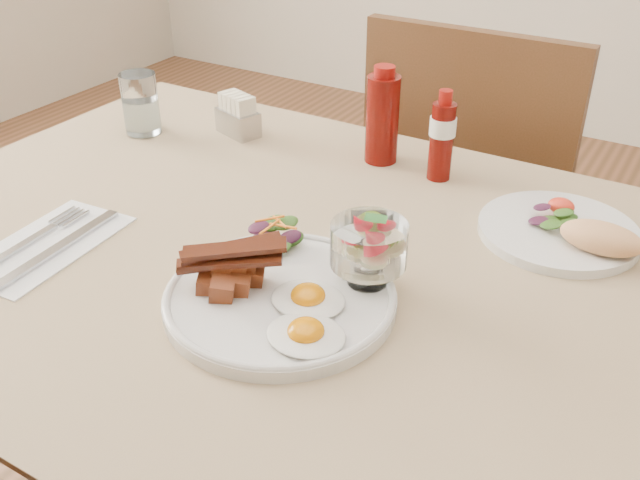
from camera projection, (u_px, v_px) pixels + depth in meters
The scene contains 13 objects.
table at pixel (317, 312), 0.99m from camera, with size 1.33×0.88×0.75m.
chair_far at pixel (474, 205), 1.55m from camera, with size 0.42×0.42×0.93m.
main_plate at pixel (280, 299), 0.85m from camera, with size 0.28×0.28×0.02m, color silver.
fried_eggs at pixel (307, 315), 0.80m from camera, with size 0.15×0.17×0.02m.
bacon_potato_pile at pixel (231, 268), 0.85m from camera, with size 0.13×0.11×0.06m.
side_salad at pixel (276, 236), 0.93m from camera, with size 0.08×0.07×0.04m.
fruit_cup at pixel (369, 245), 0.85m from camera, with size 0.09×0.09×0.09m.
second_plate at pixel (569, 231), 0.98m from camera, with size 0.23×0.22×0.06m.
ketchup_bottle at pixel (382, 118), 1.17m from camera, with size 0.06×0.06×0.16m.
hot_sauce_bottle at pixel (442, 137), 1.12m from camera, with size 0.05×0.05×0.15m.
sugar_caddy at pixel (238, 117), 1.29m from camera, with size 0.09×0.07×0.08m.
water_glass at pixel (141, 107), 1.29m from camera, with size 0.06×0.06×0.11m.
napkin_cutlery at pixel (46, 245), 0.97m from camera, with size 0.14×0.24×0.01m.
Camera 1 is at (0.41, -0.68, 1.26)m, focal length 40.00 mm.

